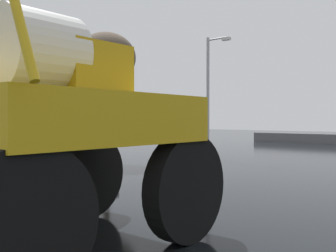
{
  "coord_description": "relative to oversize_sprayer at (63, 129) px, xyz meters",
  "views": [
    {
      "loc": [
        5.67,
        2.82,
        2.31
      ],
      "look_at": [
        -0.59,
        9.87,
        2.15
      ],
      "focal_mm": 42.21,
      "sensor_mm": 36.0,
      "label": 1
    }
  ],
  "objects": [
    {
      "name": "traffic_signal_near_left",
      "position": [
        -5.26,
        3.71,
        0.34
      ],
      "size": [
        0.24,
        0.54,
        3.4
      ],
      "color": "#A8AAAF",
      "rests_on": "ground"
    },
    {
      "name": "streetlight_far_left",
      "position": [
        -7.86,
        15.43,
        1.89
      ],
      "size": [
        1.65,
        0.24,
        7.22
      ],
      "color": "#A8AAAF",
      "rests_on": "ground"
    },
    {
      "name": "ground_plane",
      "position": [
        0.36,
        11.19,
        -2.14
      ],
      "size": [
        120.0,
        120.0,
        0.0
      ],
      "primitive_type": "plane",
      "color": "black"
    },
    {
      "name": "bare_tree_left",
      "position": [
        -10.92,
        9.98,
        3.49
      ],
      "size": [
        3.26,
        3.26,
        7.08
      ],
      "color": "#473828",
      "rests_on": "ground"
    },
    {
      "name": "oversize_sprayer",
      "position": [
        0.0,
        0.0,
        0.0
      ],
      "size": [
        4.06,
        5.47,
        4.58
      ],
      "rotation": [
        0.0,
        0.0,
        1.61
      ],
      "color": "black",
      "rests_on": "ground"
    }
  ]
}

